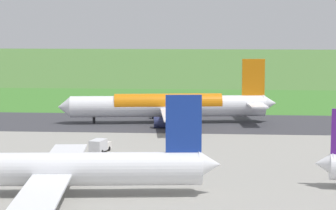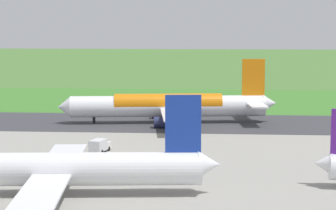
# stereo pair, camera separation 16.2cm
# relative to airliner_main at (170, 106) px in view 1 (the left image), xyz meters

# --- Properties ---
(ground_plane) EXTENTS (800.00, 800.00, 0.00)m
(ground_plane) POSITION_rel_airliner_main_xyz_m (13.97, 0.05, -4.35)
(ground_plane) COLOR #477233
(runway_asphalt) EXTENTS (600.00, 30.58, 0.06)m
(runway_asphalt) POSITION_rel_airliner_main_xyz_m (13.97, 0.05, -4.32)
(runway_asphalt) COLOR #38383D
(runway_asphalt) RESTS_ON ground
(apron_concrete) EXTENTS (440.00, 110.00, 0.05)m
(apron_concrete) POSITION_rel_airliner_main_xyz_m (13.97, 69.98, -4.33)
(apron_concrete) COLOR gray
(apron_concrete) RESTS_ON ground
(grass_verge_foreground) EXTENTS (600.00, 80.00, 0.04)m
(grass_verge_foreground) POSITION_rel_airliner_main_xyz_m (13.97, -39.12, -4.33)
(grass_verge_foreground) COLOR #3C782B
(grass_verge_foreground) RESTS_ON ground
(airliner_main) EXTENTS (54.11, 44.40, 15.88)m
(airliner_main) POSITION_rel_airliner_main_xyz_m (0.00, 0.00, 0.00)
(airliner_main) COLOR white
(airliner_main) RESTS_ON ground
(airliner_parked_mid) EXTENTS (50.57, 41.44, 14.76)m
(airliner_parked_mid) POSITION_rel_airliner_main_xyz_m (12.52, 69.31, -0.32)
(airliner_parked_mid) COLOR white
(airliner_parked_mid) RESTS_ON ground
(service_truck_baggage) EXTENTS (3.61, 6.18, 2.65)m
(service_truck_baggage) POSITION_rel_airliner_main_xyz_m (10.81, 37.74, -2.95)
(service_truck_baggage) COLOR silver
(service_truck_baggage) RESTS_ON ground
(no_stopping_sign) EXTENTS (0.60, 0.10, 2.33)m
(no_stopping_sign) POSITION_rel_airliner_main_xyz_m (11.41, -41.63, -2.96)
(no_stopping_sign) COLOR slate
(no_stopping_sign) RESTS_ON ground
(traffic_cone_orange) EXTENTS (0.40, 0.40, 0.55)m
(traffic_cone_orange) POSITION_rel_airliner_main_xyz_m (17.27, -35.15, -4.08)
(traffic_cone_orange) COLOR orange
(traffic_cone_orange) RESTS_ON ground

